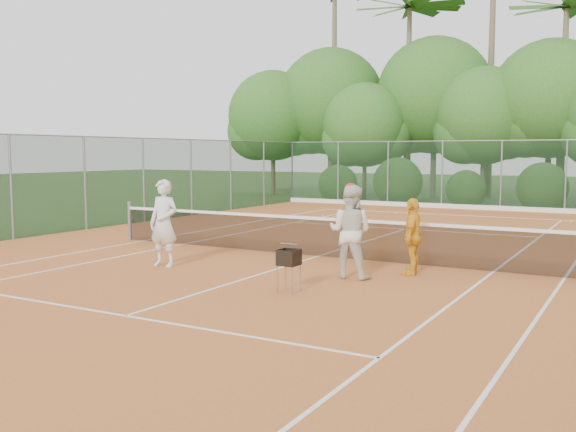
% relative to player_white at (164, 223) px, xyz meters
% --- Properties ---
extents(ground, '(120.00, 120.00, 0.00)m').
position_rel_player_white_xyz_m(ground, '(2.33, 2.75, -0.97)').
color(ground, '#264318').
rests_on(ground, ground).
extents(clay_court, '(18.00, 36.00, 0.02)m').
position_rel_player_white_xyz_m(clay_court, '(2.33, 2.75, -0.96)').
color(clay_court, '#B7622A').
rests_on(clay_court, ground).
extents(tennis_net, '(11.97, 0.10, 1.10)m').
position_rel_player_white_xyz_m(tennis_net, '(2.33, 2.75, -0.44)').
color(tennis_net, gray).
rests_on(tennis_net, clay_court).
extents(player_white, '(0.72, 0.50, 1.90)m').
position_rel_player_white_xyz_m(player_white, '(0.00, 0.00, 0.00)').
color(player_white, silver).
rests_on(player_white, clay_court).
extents(player_center_grp, '(0.93, 0.75, 1.88)m').
position_rel_player_white_xyz_m(player_center_grp, '(4.08, 0.80, -0.02)').
color(player_center_grp, silver).
rests_on(player_center_grp, clay_court).
extents(player_yellow, '(0.49, 0.96, 1.57)m').
position_rel_player_white_xyz_m(player_yellow, '(5.06, 1.70, -0.17)').
color(player_yellow, '#F5AC20').
rests_on(player_yellow, clay_court).
extents(ball_hopper, '(0.34, 0.34, 0.77)m').
position_rel_player_white_xyz_m(ball_hopper, '(3.67, -0.96, -0.34)').
color(ball_hopper, gray).
rests_on(ball_hopper, clay_court).
extents(stray_ball_a, '(0.07, 0.07, 0.07)m').
position_rel_player_white_xyz_m(stray_ball_a, '(-1.84, 11.56, -0.92)').
color(stray_ball_a, gold).
rests_on(stray_ball_a, clay_court).
extents(stray_ball_b, '(0.07, 0.07, 0.07)m').
position_rel_player_white_xyz_m(stray_ball_b, '(0.25, 14.08, -0.92)').
color(stray_ball_b, yellow).
rests_on(stray_ball_b, clay_court).
extents(stray_ball_c, '(0.07, 0.07, 0.07)m').
position_rel_player_white_xyz_m(stray_ball_c, '(6.84, 13.81, -0.92)').
color(stray_ball_c, '#C9D431').
rests_on(stray_ball_c, clay_court).
extents(court_markings, '(11.03, 23.83, 0.01)m').
position_rel_player_white_xyz_m(court_markings, '(2.33, 2.75, -0.95)').
color(court_markings, white).
rests_on(court_markings, clay_court).
extents(fence_back, '(18.07, 0.07, 3.00)m').
position_rel_player_white_xyz_m(fence_back, '(2.33, 17.75, 0.55)').
color(fence_back, '#19381E').
rests_on(fence_back, clay_court).
extents(fence_left, '(0.07, 33.07, 3.00)m').
position_rel_player_white_xyz_m(fence_left, '(-6.67, 1.25, 0.55)').
color(fence_left, '#19381E').
rests_on(fence_left, clay_court).
extents(tropical_treeline, '(32.10, 8.49, 15.03)m').
position_rel_player_white_xyz_m(tropical_treeline, '(3.77, 22.97, 4.14)').
color(tropical_treeline, brown).
rests_on(tropical_treeline, ground).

